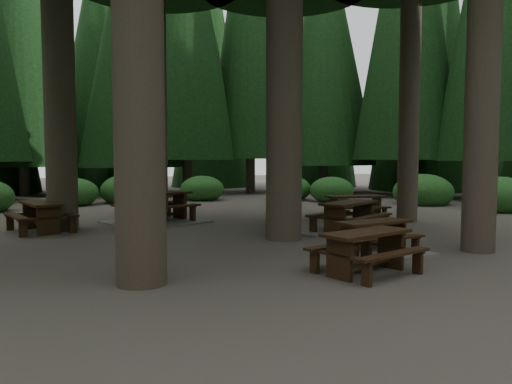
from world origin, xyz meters
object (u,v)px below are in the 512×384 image
object	(u,v)px
picnic_table_c	(156,212)
picnic_table_e	(366,246)
picnic_table_b	(41,212)
picnic_table_a	(374,243)
picnic_table_d	(355,204)
picnic_table_f	(349,222)

from	to	relation	value
picnic_table_c	picnic_table_e	xyz separation A→B (m)	(2.45, -7.66, 0.15)
picnic_table_b	picnic_table_e	world-z (taller)	picnic_table_b
picnic_table_a	picnic_table_d	distance (m)	5.45
picnic_table_b	picnic_table_f	xyz separation A→B (m)	(7.48, -2.73, -0.24)
picnic_table_e	picnic_table_f	size ratio (longest dim) A/B	0.66
picnic_table_b	picnic_table_c	distance (m)	3.19
picnic_table_b	picnic_table_e	bearing A→B (deg)	-159.70
picnic_table_a	picnic_table_b	distance (m)	8.47
picnic_table_a	picnic_table_f	distance (m)	2.79
picnic_table_b	picnic_table_f	bearing A→B (deg)	-128.82
picnic_table_c	picnic_table_b	bearing A→B (deg)	173.16
picnic_table_e	picnic_table_b	bearing A→B (deg)	109.44
picnic_table_c	picnic_table_f	size ratio (longest dim) A/B	1.09
picnic_table_a	picnic_table_c	distance (m)	7.14
picnic_table_b	picnic_table_d	size ratio (longest dim) A/B	1.10
picnic_table_a	picnic_table_c	world-z (taller)	picnic_table_c
picnic_table_f	picnic_table_c	bearing A→B (deg)	109.03
picnic_table_a	picnic_table_e	bearing A→B (deg)	-136.44
picnic_table_b	picnic_table_c	size ratio (longest dim) A/B	0.65
picnic_table_c	picnic_table_f	xyz separation A→B (m)	(4.41, -3.60, -0.05)
picnic_table_b	picnic_table_c	bearing A→B (deg)	-92.89
picnic_table_b	picnic_table_e	size ratio (longest dim) A/B	1.08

